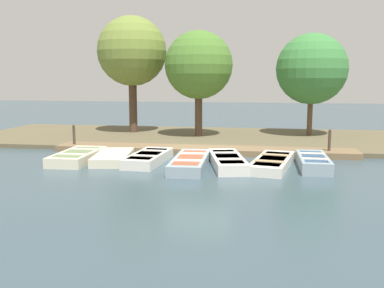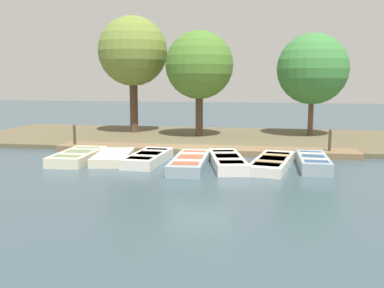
{
  "view_description": "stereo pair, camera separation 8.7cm",
  "coord_description": "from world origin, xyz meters",
  "px_view_note": "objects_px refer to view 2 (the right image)",
  "views": [
    {
      "loc": [
        15.94,
        2.36,
        3.0
      ],
      "look_at": [
        0.7,
        -0.14,
        0.65
      ],
      "focal_mm": 40.0,
      "sensor_mm": 36.0,
      "label": 1
    },
    {
      "loc": [
        15.93,
        2.45,
        3.0
      ],
      "look_at": [
        0.7,
        -0.14,
        0.65
      ],
      "focal_mm": 40.0,
      "sensor_mm": 36.0,
      "label": 2
    }
  ],
  "objects_px": {
    "rowboat_5": "(272,163)",
    "park_tree_center": "(313,69)",
    "park_tree_far_left": "(133,52)",
    "rowboat_1": "(113,157)",
    "rowboat_2": "(148,158)",
    "rowboat_0": "(78,156)",
    "mooring_post_far": "(330,143)",
    "rowboat_3": "(190,162)",
    "rowboat_4": "(227,161)",
    "mooring_post_near": "(75,137)",
    "park_tree_left": "(199,65)",
    "rowboat_6": "(313,162)"
  },
  "relations": [
    {
      "from": "rowboat_1",
      "to": "rowboat_3",
      "type": "height_order",
      "value": "rowboat_3"
    },
    {
      "from": "rowboat_0",
      "to": "rowboat_4",
      "type": "height_order",
      "value": "rowboat_4"
    },
    {
      "from": "rowboat_1",
      "to": "rowboat_2",
      "type": "distance_m",
      "value": 1.36
    },
    {
      "from": "rowboat_0",
      "to": "mooring_post_far",
      "type": "xyz_separation_m",
      "value": [
        -2.48,
        9.28,
        0.36
      ]
    },
    {
      "from": "rowboat_1",
      "to": "rowboat_5",
      "type": "bearing_deg",
      "value": 79.63
    },
    {
      "from": "rowboat_5",
      "to": "park_tree_far_left",
      "type": "bearing_deg",
      "value": -125.18
    },
    {
      "from": "rowboat_1",
      "to": "rowboat_4",
      "type": "relative_size",
      "value": 0.83
    },
    {
      "from": "rowboat_5",
      "to": "park_tree_far_left",
      "type": "height_order",
      "value": "park_tree_far_left"
    },
    {
      "from": "rowboat_5",
      "to": "mooring_post_far",
      "type": "height_order",
      "value": "mooring_post_far"
    },
    {
      "from": "rowboat_4",
      "to": "park_tree_left",
      "type": "relative_size",
      "value": 0.64
    },
    {
      "from": "rowboat_2",
      "to": "park_tree_left",
      "type": "height_order",
      "value": "park_tree_left"
    },
    {
      "from": "rowboat_2",
      "to": "park_tree_far_left",
      "type": "height_order",
      "value": "park_tree_far_left"
    },
    {
      "from": "rowboat_3",
      "to": "mooring_post_far",
      "type": "height_order",
      "value": "mooring_post_far"
    },
    {
      "from": "rowboat_5",
      "to": "park_tree_center",
      "type": "distance_m",
      "value": 8.46
    },
    {
      "from": "mooring_post_near",
      "to": "rowboat_2",
      "type": "bearing_deg",
      "value": 59.03
    },
    {
      "from": "rowboat_1",
      "to": "rowboat_5",
      "type": "distance_m",
      "value": 5.77
    },
    {
      "from": "park_tree_far_left",
      "to": "rowboat_3",
      "type": "bearing_deg",
      "value": 29.51
    },
    {
      "from": "rowboat_6",
      "to": "park_tree_far_left",
      "type": "bearing_deg",
      "value": -129.97
    },
    {
      "from": "rowboat_2",
      "to": "rowboat_3",
      "type": "relative_size",
      "value": 0.84
    },
    {
      "from": "rowboat_1",
      "to": "rowboat_6",
      "type": "height_order",
      "value": "rowboat_6"
    },
    {
      "from": "rowboat_6",
      "to": "park_tree_left",
      "type": "bearing_deg",
      "value": -141.46
    },
    {
      "from": "mooring_post_far",
      "to": "rowboat_4",
      "type": "bearing_deg",
      "value": -56.19
    },
    {
      "from": "rowboat_4",
      "to": "park_tree_far_left",
      "type": "height_order",
      "value": "park_tree_far_left"
    },
    {
      "from": "park_tree_far_left",
      "to": "park_tree_left",
      "type": "xyz_separation_m",
      "value": [
        1.07,
        3.69,
        -0.76
      ]
    },
    {
      "from": "rowboat_2",
      "to": "mooring_post_near",
      "type": "relative_size",
      "value": 2.75
    },
    {
      "from": "rowboat_5",
      "to": "mooring_post_far",
      "type": "xyz_separation_m",
      "value": [
        -2.42,
        2.22,
        0.38
      ]
    },
    {
      "from": "rowboat_3",
      "to": "park_tree_center",
      "type": "height_order",
      "value": "park_tree_center"
    },
    {
      "from": "rowboat_6",
      "to": "rowboat_2",
      "type": "bearing_deg",
      "value": -89.35
    },
    {
      "from": "mooring_post_far",
      "to": "rowboat_5",
      "type": "bearing_deg",
      "value": -42.58
    },
    {
      "from": "rowboat_1",
      "to": "rowboat_2",
      "type": "bearing_deg",
      "value": 78.42
    },
    {
      "from": "rowboat_1",
      "to": "park_tree_center",
      "type": "distance_m",
      "value": 11.22
    },
    {
      "from": "park_tree_center",
      "to": "rowboat_0",
      "type": "bearing_deg",
      "value": -50.02
    },
    {
      "from": "rowboat_5",
      "to": "mooring_post_far",
      "type": "bearing_deg",
      "value": 147.81
    },
    {
      "from": "rowboat_4",
      "to": "park_tree_left",
      "type": "bearing_deg",
      "value": -175.28
    },
    {
      "from": "rowboat_0",
      "to": "park_tree_center",
      "type": "relative_size",
      "value": 0.56
    },
    {
      "from": "park_tree_far_left",
      "to": "rowboat_5",
      "type": "bearing_deg",
      "value": 44.43
    },
    {
      "from": "rowboat_0",
      "to": "mooring_post_near",
      "type": "xyz_separation_m",
      "value": [
        -2.48,
        -1.26,
        0.36
      ]
    },
    {
      "from": "rowboat_4",
      "to": "park_tree_center",
      "type": "relative_size",
      "value": 0.65
    },
    {
      "from": "park_tree_left",
      "to": "rowboat_6",
      "type": "bearing_deg",
      "value": 38.36
    },
    {
      "from": "rowboat_2",
      "to": "rowboat_3",
      "type": "distance_m",
      "value": 1.71
    },
    {
      "from": "rowboat_4",
      "to": "mooring_post_far",
      "type": "xyz_separation_m",
      "value": [
        -2.52,
        3.76,
        0.35
      ]
    },
    {
      "from": "rowboat_2",
      "to": "park_tree_far_left",
      "type": "distance_m",
      "value": 8.85
    },
    {
      "from": "rowboat_0",
      "to": "rowboat_5",
      "type": "xyz_separation_m",
      "value": [
        -0.06,
        7.06,
        -0.02
      ]
    },
    {
      "from": "rowboat_0",
      "to": "rowboat_3",
      "type": "bearing_deg",
      "value": 83.06
    },
    {
      "from": "rowboat_4",
      "to": "park_tree_left",
      "type": "xyz_separation_m",
      "value": [
        -6.36,
        -1.95,
        3.47
      ]
    },
    {
      "from": "mooring_post_near",
      "to": "rowboat_5",
      "type": "bearing_deg",
      "value": 73.81
    },
    {
      "from": "rowboat_4",
      "to": "mooring_post_near",
      "type": "bearing_deg",
      "value": -122.75
    },
    {
      "from": "rowboat_2",
      "to": "rowboat_4",
      "type": "height_order",
      "value": "rowboat_4"
    },
    {
      "from": "rowboat_1",
      "to": "rowboat_3",
      "type": "distance_m",
      "value": 3.04
    },
    {
      "from": "rowboat_3",
      "to": "mooring_post_far",
      "type": "xyz_separation_m",
      "value": [
        -2.87,
        5.0,
        0.36
      ]
    }
  ]
}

